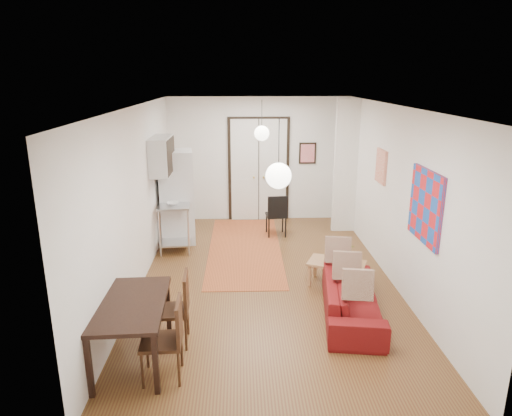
{
  "coord_description": "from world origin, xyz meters",
  "views": [
    {
      "loc": [
        -0.44,
        -7.11,
        3.36
      ],
      "look_at": [
        -0.18,
        0.12,
        1.25
      ],
      "focal_mm": 32.0,
      "sensor_mm": 36.0,
      "label": 1
    }
  ],
  "objects_px": {
    "kitchen_counter": "(176,216)",
    "coffee_table": "(337,265)",
    "dining_chair_far": "(162,330)",
    "fridge": "(177,197)",
    "dining_table": "(131,309)",
    "dining_chair_near": "(171,301)",
    "sofa": "(352,298)",
    "black_side_chair": "(276,210)"
  },
  "relations": [
    {
      "from": "kitchen_counter",
      "to": "coffee_table",
      "type": "bearing_deg",
      "value": -37.8
    },
    {
      "from": "coffee_table",
      "to": "dining_chair_far",
      "type": "relative_size",
      "value": 1.08
    },
    {
      "from": "fridge",
      "to": "dining_chair_far",
      "type": "height_order",
      "value": "fridge"
    },
    {
      "from": "dining_table",
      "to": "dining_chair_near",
      "type": "xyz_separation_m",
      "value": [
        0.4,
        0.45,
        -0.13
      ]
    },
    {
      "from": "sofa",
      "to": "fridge",
      "type": "xyz_separation_m",
      "value": [
        -2.89,
        3.21,
        0.67
      ]
    },
    {
      "from": "fridge",
      "to": "black_side_chair",
      "type": "relative_size",
      "value": 2.08
    },
    {
      "from": "coffee_table",
      "to": "dining_table",
      "type": "bearing_deg",
      "value": -145.56
    },
    {
      "from": "dining_chair_far",
      "to": "dining_chair_near",
      "type": "bearing_deg",
      "value": 177.34
    },
    {
      "from": "dining_table",
      "to": "dining_chair_near",
      "type": "bearing_deg",
      "value": 48.16
    },
    {
      "from": "sofa",
      "to": "dining_chair_far",
      "type": "bearing_deg",
      "value": 123.76
    },
    {
      "from": "kitchen_counter",
      "to": "black_side_chair",
      "type": "distance_m",
      "value": 2.18
    },
    {
      "from": "sofa",
      "to": "dining_chair_near",
      "type": "xyz_separation_m",
      "value": [
        -2.5,
        -0.51,
        0.27
      ]
    },
    {
      "from": "dining_table",
      "to": "dining_chair_far",
      "type": "bearing_deg",
      "value": -32.37
    },
    {
      "from": "sofa",
      "to": "coffee_table",
      "type": "distance_m",
      "value": 1.03
    },
    {
      "from": "kitchen_counter",
      "to": "fridge",
      "type": "distance_m",
      "value": 0.41
    },
    {
      "from": "coffee_table",
      "to": "black_side_chair",
      "type": "relative_size",
      "value": 1.12
    },
    {
      "from": "sofa",
      "to": "black_side_chair",
      "type": "bearing_deg",
      "value": 20.73
    },
    {
      "from": "sofa",
      "to": "dining_chair_near",
      "type": "bearing_deg",
      "value": 109.44
    },
    {
      "from": "dining_chair_far",
      "to": "coffee_table",
      "type": "bearing_deg",
      "value": 129.25
    },
    {
      "from": "fridge",
      "to": "sofa",
      "type": "bearing_deg",
      "value": -56.01
    },
    {
      "from": "dining_chair_near",
      "to": "fridge",
      "type": "bearing_deg",
      "value": -176.65
    },
    {
      "from": "kitchen_counter",
      "to": "black_side_chair",
      "type": "relative_size",
      "value": 1.38
    },
    {
      "from": "fridge",
      "to": "dining_chair_near",
      "type": "xyz_separation_m",
      "value": [
        0.39,
        -3.71,
        -0.4
      ]
    },
    {
      "from": "dining_table",
      "to": "black_side_chair",
      "type": "bearing_deg",
      "value": 65.52
    },
    {
      "from": "dining_chair_far",
      "to": "black_side_chair",
      "type": "distance_m",
      "value": 5.11
    },
    {
      "from": "dining_table",
      "to": "black_side_chair",
      "type": "xyz_separation_m",
      "value": [
        2.08,
        4.57,
        -0.15
      ]
    },
    {
      "from": "dining_chair_far",
      "to": "dining_table",
      "type": "bearing_deg",
      "value": -125.04
    },
    {
      "from": "dining_chair_near",
      "to": "dining_chair_far",
      "type": "relative_size",
      "value": 1.0
    },
    {
      "from": "fridge",
      "to": "coffee_table",
      "type": "bearing_deg",
      "value": -45.14
    },
    {
      "from": "sofa",
      "to": "dining_table",
      "type": "xyz_separation_m",
      "value": [
        -2.9,
        -0.95,
        0.41
      ]
    },
    {
      "from": "sofa",
      "to": "dining_chair_far",
      "type": "relative_size",
      "value": 2.02
    },
    {
      "from": "sofa",
      "to": "fridge",
      "type": "height_order",
      "value": "fridge"
    },
    {
      "from": "fridge",
      "to": "dining_table",
      "type": "distance_m",
      "value": 4.17
    },
    {
      "from": "coffee_table",
      "to": "dining_chair_near",
      "type": "relative_size",
      "value": 1.08
    },
    {
      "from": "sofa",
      "to": "dining_table",
      "type": "height_order",
      "value": "dining_table"
    },
    {
      "from": "coffee_table",
      "to": "black_side_chair",
      "type": "xyz_separation_m",
      "value": [
        -0.81,
        2.59,
        0.19
      ]
    },
    {
      "from": "coffee_table",
      "to": "black_side_chair",
      "type": "bearing_deg",
      "value": 107.34
    },
    {
      "from": "dining_table",
      "to": "black_side_chair",
      "type": "relative_size",
      "value": 1.56
    },
    {
      "from": "kitchen_counter",
      "to": "fridge",
      "type": "relative_size",
      "value": 0.66
    },
    {
      "from": "dining_chair_near",
      "to": "black_side_chair",
      "type": "xyz_separation_m",
      "value": [
        1.68,
        4.12,
        -0.02
      ]
    },
    {
      "from": "fridge",
      "to": "dining_chair_far",
      "type": "relative_size",
      "value": 1.99
    },
    {
      "from": "coffee_table",
      "to": "dining_chair_far",
      "type": "bearing_deg",
      "value": -138.08
    }
  ]
}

